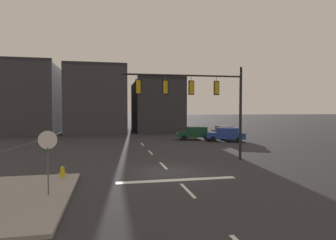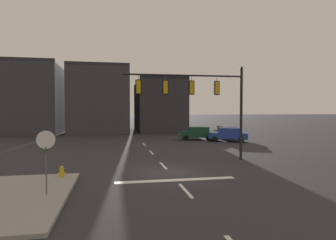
# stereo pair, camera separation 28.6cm
# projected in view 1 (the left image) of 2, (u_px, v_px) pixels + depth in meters

# --- Properties ---
(ground_plane) EXTENTS (400.00, 400.00, 0.00)m
(ground_plane) POSITION_uv_depth(u_px,v_px,m) (170.00, 172.00, 17.07)
(ground_plane) COLOR #2B2B30
(sidewalk_near_corner) EXTENTS (5.00, 8.00, 0.15)m
(sidewalk_near_corner) POSITION_uv_depth(u_px,v_px,m) (6.00, 199.00, 11.62)
(sidewalk_near_corner) COLOR gray
(sidewalk_near_corner) RESTS_ON ground
(stop_bar_paint) EXTENTS (6.40, 0.50, 0.01)m
(stop_bar_paint) POSITION_uv_depth(u_px,v_px,m) (177.00, 180.00, 15.12)
(stop_bar_paint) COLOR silver
(stop_bar_paint) RESTS_ON ground
(lane_centreline) EXTENTS (0.16, 26.40, 0.01)m
(lane_centreline) POSITION_uv_depth(u_px,v_px,m) (163.00, 166.00, 19.03)
(lane_centreline) COLOR silver
(lane_centreline) RESTS_ON ground
(signal_mast_near_side) EXTENTS (8.78, 0.46, 6.88)m
(signal_mast_near_side) POSITION_uv_depth(u_px,v_px,m) (201.00, 95.00, 20.64)
(signal_mast_near_side) COLOR black
(signal_mast_near_side) RESTS_ON ground
(stop_sign) EXTENTS (0.76, 0.64, 2.83)m
(stop_sign) POSITION_uv_depth(u_px,v_px,m) (48.00, 147.00, 11.89)
(stop_sign) COLOR #56565B
(stop_sign) RESTS_ON ground
(car_lot_nearside) EXTENTS (4.74, 3.61, 1.61)m
(car_lot_nearside) POSITION_uv_depth(u_px,v_px,m) (227.00, 134.00, 33.50)
(car_lot_nearside) COLOR navy
(car_lot_nearside) RESTS_ON ground
(car_lot_middle) EXTENTS (1.94, 4.47, 1.61)m
(car_lot_middle) POSITION_uv_depth(u_px,v_px,m) (224.00, 132.00, 37.12)
(car_lot_middle) COLOR slate
(car_lot_middle) RESTS_ON ground
(car_lot_farside) EXTENTS (4.61, 2.36, 1.61)m
(car_lot_farside) POSITION_uv_depth(u_px,v_px,m) (195.00, 133.00, 35.50)
(car_lot_farside) COLOR #143D28
(car_lot_farside) RESTS_ON ground
(fire_hydrant) EXTENTS (0.40, 0.30, 0.75)m
(fire_hydrant) POSITION_uv_depth(u_px,v_px,m) (62.00, 174.00, 15.04)
(fire_hydrant) COLOR gold
(fire_hydrant) RESTS_ON ground
(building_row) EXTENTS (30.11, 13.56, 11.05)m
(building_row) POSITION_uv_depth(u_px,v_px,m) (92.00, 102.00, 47.76)
(building_row) COLOR #38383D
(building_row) RESTS_ON ground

